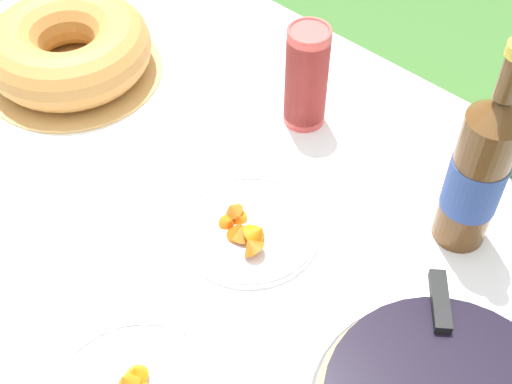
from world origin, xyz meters
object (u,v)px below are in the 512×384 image
serving_knife (449,380)px  cup_stack (306,77)px  snack_plate_left (249,228)px  bundt_cake (69,49)px  cider_bottle_amber (478,173)px

serving_knife → cup_stack: (-0.46, 0.29, 0.03)m
snack_plate_left → bundt_cake: bearing=173.2°
serving_knife → snack_plate_left: serving_knife is taller
serving_knife → snack_plate_left: (-0.36, 0.04, -0.05)m
bundt_cake → cider_bottle_amber: (0.73, 0.15, 0.08)m
cider_bottle_amber → bundt_cake: bearing=-168.1°
serving_knife → cider_bottle_amber: cider_bottle_amber is taller
cup_stack → snack_plate_left: (0.10, -0.25, -0.08)m
cider_bottle_amber → snack_plate_left: size_ratio=1.64×
bundt_cake → serving_knife: bearing=-6.5°
bundt_cake → cider_bottle_amber: 0.75m
serving_knife → cup_stack: bearing=-160.1°
bundt_cake → cup_stack: bearing=25.7°
serving_knife → cup_stack: 0.55m
serving_knife → bundt_cake: bearing=-134.6°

